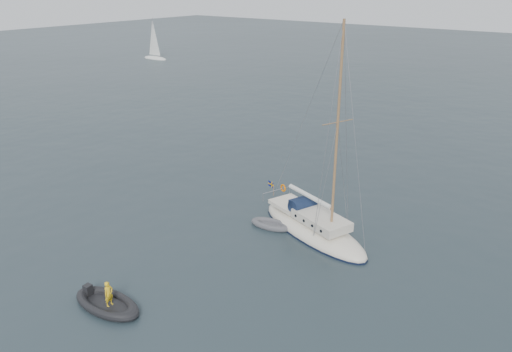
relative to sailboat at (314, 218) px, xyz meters
The scene contains 5 objects.
ground 2.50m from the sailboat, 106.09° to the right, with size 300.00×300.00×0.00m, color black.
sailboat is the anchor object (origin of this frame).
dinghy 3.06m from the sailboat, 158.81° to the right, with size 2.90×1.31×0.42m.
rib 14.01m from the sailboat, 107.73° to the right, with size 4.19×1.90×1.60m.
distant_yacht_a 80.32m from the sailboat, 145.20° to the left, with size 6.54×3.49×8.67m.
Camera 1 is at (15.31, -23.52, 15.71)m, focal length 35.00 mm.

